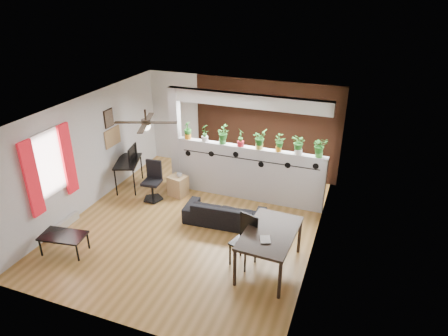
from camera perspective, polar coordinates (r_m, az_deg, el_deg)
room_shell at (r=8.28m, az=-4.68°, el=-0.32°), size 6.30×7.10×2.90m
partition_wall at (r=9.56m, az=3.59°, el=-0.77°), size 3.60×0.18×1.35m
ceiling_header at (r=8.92m, az=3.90°, el=9.52°), size 3.60×0.18×0.30m
pier_column at (r=9.97m, az=-6.88°, el=4.16°), size 0.22×0.20×2.60m
brick_panel at (r=10.62m, az=6.04°, el=5.55°), size 3.90×0.05×2.60m
vine_decal at (r=9.30m, az=3.48°, el=1.23°), size 3.31×0.01×0.30m
window_assembly at (r=8.69m, az=-23.69°, el=0.29°), size 0.09×1.30×1.55m
baseboard_heater at (r=9.32m, az=-22.10°, el=-7.65°), size 0.08×1.00×0.18m
corkboard at (r=10.26m, az=-15.63°, el=4.29°), size 0.03×0.60×0.45m
framed_art at (r=10.06m, az=-16.14°, el=6.84°), size 0.03×0.34×0.44m
ceiling_fan at (r=8.01m, az=-11.08°, el=6.24°), size 1.19×1.19×0.43m
potted_plant_0 at (r=9.73m, az=-5.22°, el=5.46°), size 0.25×0.28×0.43m
potted_plant_1 at (r=9.56m, az=-2.76°, el=5.15°), size 0.24×0.27×0.43m
potted_plant_2 at (r=9.40m, az=-0.22°, el=4.85°), size 0.28×0.29×0.44m
potted_plant_3 at (r=9.26m, az=2.40°, el=4.51°), size 0.28×0.29×0.44m
potted_plant_4 at (r=9.13m, az=5.10°, el=4.19°), size 0.22×0.26×0.46m
potted_plant_5 at (r=9.05m, az=7.85°, el=3.59°), size 0.24×0.23×0.39m
potted_plant_6 at (r=8.96m, az=10.67°, el=3.41°), size 0.31×0.30×0.46m
potted_plant_7 at (r=8.90m, az=13.52°, el=2.97°), size 0.29×0.27×0.45m
sofa at (r=8.79m, az=0.09°, el=-6.42°), size 1.71×0.77×0.49m
cube_shelf at (r=9.95m, az=-6.58°, el=-2.52°), size 0.48×0.45×0.51m
cup at (r=9.79m, az=-6.41°, el=-1.00°), size 0.17×0.17×0.10m
computer_desk at (r=10.37m, az=-13.57°, el=0.67°), size 0.86×1.14×0.74m
monitor at (r=10.42m, az=-13.22°, el=1.81°), size 0.33×0.13×0.19m
office_chair at (r=9.76m, az=-10.12°, el=-2.17°), size 0.51×0.51×0.97m
dining_table at (r=7.31m, az=6.57°, el=-9.60°), size 0.95×1.49×0.79m
book at (r=7.03m, az=5.19°, el=-10.13°), size 0.25×0.28×0.02m
folding_chair at (r=7.49m, az=3.16°, el=-9.58°), size 0.50×0.50×1.00m
coffee_table at (r=8.44m, az=-22.00°, el=-9.09°), size 0.93×0.60×0.40m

